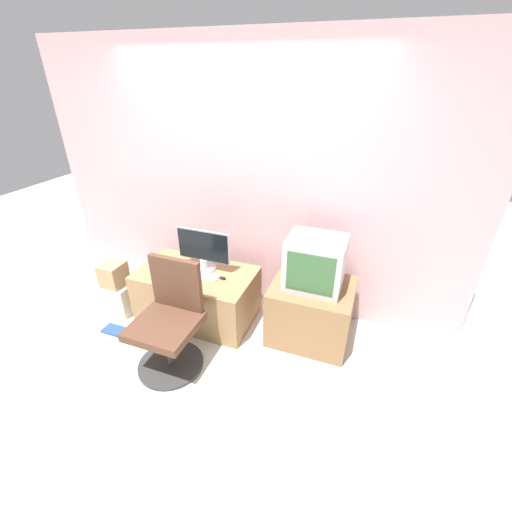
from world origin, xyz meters
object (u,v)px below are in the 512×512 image
mouse (223,278)px  book (114,330)px  main_monitor (203,250)px  keyboard (202,275)px  crt_tv (315,263)px  cardboard_box_lower (119,297)px  office_chair (170,324)px

mouse → book: (-0.98, -0.51, -0.53)m
main_monitor → keyboard: main_monitor is taller
keyboard → book: keyboard is taller
main_monitor → book: main_monitor is taller
crt_tv → keyboard: bearing=-171.9°
main_monitor → crt_tv: (1.09, 0.02, 0.07)m
main_monitor → cardboard_box_lower: bearing=-160.2°
crt_tv → book: bearing=-160.6°
cardboard_box_lower → mouse: bearing=10.2°
main_monitor → crt_tv: size_ratio=1.13×
main_monitor → cardboard_box_lower: main_monitor is taller
mouse → crt_tv: (0.84, 0.13, 0.27)m
cardboard_box_lower → book: cardboard_box_lower is taller
keyboard → cardboard_box_lower: 1.01m
mouse → book: mouse is taller
main_monitor → keyboard: bearing=-75.8°
keyboard → crt_tv: bearing=8.1°
main_monitor → crt_tv: crt_tv is taller
mouse → office_chair: bearing=-107.8°
keyboard → mouse: bearing=4.9°
mouse → book: size_ratio=0.29×
office_chair → book: office_chair is taller
cardboard_box_lower → book: bearing=-61.7°
main_monitor → office_chair: 0.82m
main_monitor → mouse: size_ratio=8.49×
keyboard → crt_tv: (1.06, 0.15, 0.27)m
keyboard → office_chair: (0.02, -0.61, -0.12)m
office_chair → mouse: bearing=72.2°
main_monitor → keyboard: size_ratio=1.62×
main_monitor → crt_tv: bearing=0.9°
keyboard → mouse: size_ratio=5.24×
crt_tv → cardboard_box_lower: crt_tv is taller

